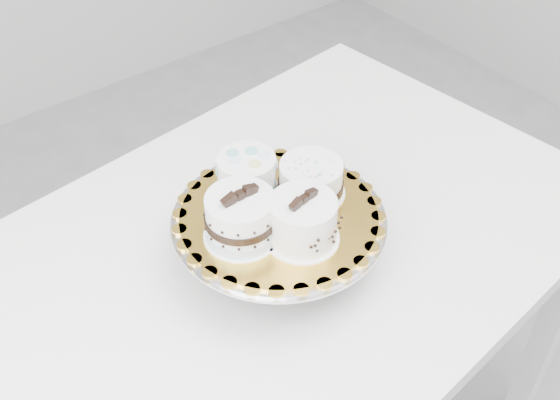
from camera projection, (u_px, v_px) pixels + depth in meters
table at (281, 274)px, 1.24m from camera, size 1.20×0.87×0.75m
cake_stand at (279, 229)px, 1.11m from camera, size 0.34×0.34×0.09m
cake_board at (279, 215)px, 1.09m from camera, size 0.37×0.37×0.00m
cake_swirl at (303, 222)px, 1.03m from camera, size 0.11×0.11×0.09m
cake_banded at (241, 219)px, 1.03m from camera, size 0.12×0.12×0.09m
cake_dots at (247, 175)px, 1.10m from camera, size 0.11×0.11×0.07m
cake_ribbon at (311, 180)px, 1.11m from camera, size 0.12×0.11×0.06m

